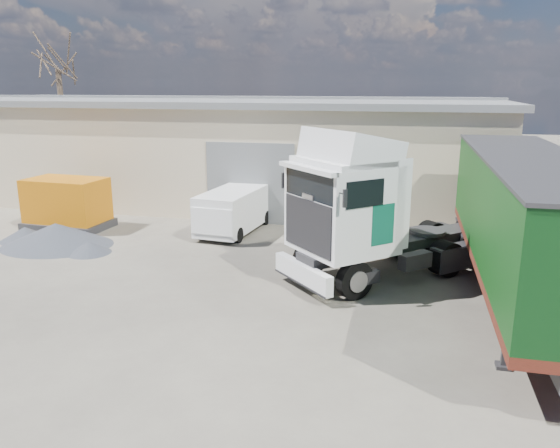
% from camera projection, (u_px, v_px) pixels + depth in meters
% --- Properties ---
extents(ground, '(120.00, 120.00, 0.00)m').
position_uv_depth(ground, '(219.00, 316.00, 14.74)').
color(ground, '#272420').
rests_on(ground, ground).
extents(warehouse, '(30.60, 12.60, 5.42)m').
position_uv_depth(warehouse, '(211.00, 147.00, 30.48)').
color(warehouse, '#B6A68C').
rests_on(warehouse, ground).
extents(bare_tree, '(4.00, 4.00, 9.60)m').
position_uv_depth(bare_tree, '(57.00, 55.00, 35.60)').
color(bare_tree, '#382B21').
rests_on(bare_tree, ground).
extents(tractor_unit, '(7.00, 6.85, 4.84)m').
position_uv_depth(tractor_unit, '(366.00, 217.00, 17.04)').
color(tractor_unit, black).
rests_on(tractor_unit, ground).
extents(box_trailer, '(2.69, 12.66, 4.21)m').
position_uv_depth(box_trailer, '(525.00, 215.00, 15.08)').
color(box_trailer, '#2D2D30').
rests_on(box_trailer, ground).
extents(panel_van, '(2.24, 4.55, 1.79)m').
position_uv_depth(panel_van, '(233.00, 211.00, 22.76)').
color(panel_van, black).
rests_on(panel_van, ground).
extents(orange_skip, '(3.59, 2.39, 2.16)m').
position_uv_depth(orange_skip, '(67.00, 207.00, 23.50)').
color(orange_skip, '#2D2D30').
rests_on(orange_skip, ground).
extents(gravel_heap, '(5.55, 5.02, 0.89)m').
position_uv_depth(gravel_heap, '(55.00, 235.00, 21.06)').
color(gravel_heap, '#1F232A').
rests_on(gravel_heap, ground).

